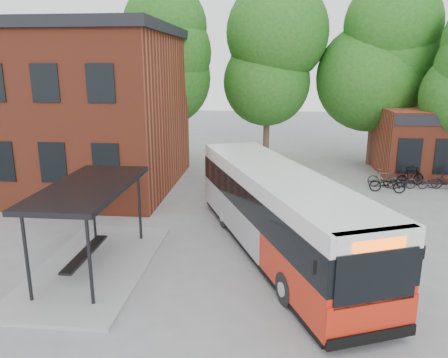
# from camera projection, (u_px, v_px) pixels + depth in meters

# --- Properties ---
(ground) EXTENTS (100.00, 100.00, 0.00)m
(ground) POSITION_uv_depth(u_px,v_px,m) (232.00, 261.00, 15.03)
(ground) COLOR slate
(station_building) EXTENTS (18.40, 10.40, 8.50)m
(station_building) POSITION_uv_depth(u_px,v_px,m) (10.00, 108.00, 23.88)
(station_building) COLOR maroon
(station_building) RESTS_ON ground
(bus_shelter) EXTENTS (3.60, 7.00, 2.90)m
(bus_shelter) POSITION_uv_depth(u_px,v_px,m) (92.00, 227.00, 14.14)
(bus_shelter) COLOR black
(bus_shelter) RESTS_ON ground
(bike_rail) EXTENTS (5.20, 0.10, 0.38)m
(bike_rail) POSITION_uv_depth(u_px,v_px,m) (417.00, 185.00, 23.70)
(bike_rail) COLOR black
(bike_rail) RESTS_ON ground
(tree_0) EXTENTS (7.92, 7.92, 11.00)m
(tree_0) POSITION_uv_depth(u_px,v_px,m) (164.00, 80.00, 29.61)
(tree_0) COLOR #1E5616
(tree_0) RESTS_ON ground
(tree_1) EXTENTS (7.92, 7.92, 10.40)m
(tree_1) POSITION_uv_depth(u_px,v_px,m) (267.00, 85.00, 29.97)
(tree_1) COLOR #1E5616
(tree_1) RESTS_ON ground
(tree_2) EXTENTS (7.92, 7.92, 11.00)m
(tree_2) POSITION_uv_depth(u_px,v_px,m) (376.00, 81.00, 28.25)
(tree_2) COLOR #1E5616
(tree_2) RESTS_ON ground
(city_bus) EXTENTS (6.65, 11.87, 2.99)m
(city_bus) POSITION_uv_depth(u_px,v_px,m) (277.00, 213.00, 15.36)
(city_bus) COLOR red
(city_bus) RESTS_ON ground
(bicycle_0) EXTENTS (1.89, 0.97, 0.95)m
(bicycle_0) POSITION_uv_depth(u_px,v_px,m) (387.00, 184.00, 22.94)
(bicycle_0) COLOR black
(bicycle_0) RESTS_ON ground
(bicycle_1) EXTENTS (1.75, 1.16, 1.02)m
(bicycle_1) POSITION_uv_depth(u_px,v_px,m) (383.00, 179.00, 23.74)
(bicycle_1) COLOR #3A3732
(bicycle_1) RESTS_ON ground
(bicycle_2) EXTENTS (1.76, 0.74, 0.90)m
(bicycle_2) POSITION_uv_depth(u_px,v_px,m) (400.00, 180.00, 23.70)
(bicycle_2) COLOR #22222A
(bicycle_2) RESTS_ON ground
(bicycle_3) EXTENTS (1.90, 1.24, 1.11)m
(bicycle_3) POSITION_uv_depth(u_px,v_px,m) (410.00, 177.00, 24.04)
(bicycle_3) COLOR black
(bicycle_3) RESTS_ON ground
(bicycle_4) EXTENTS (1.63, 0.83, 0.82)m
(bicycle_4) POSITION_uv_depth(u_px,v_px,m) (413.00, 181.00, 23.71)
(bicycle_4) COLOR black
(bicycle_4) RESTS_ON ground
(bicycle_5) EXTENTS (1.59, 0.54, 0.94)m
(bicycle_5) POSITION_uv_depth(u_px,v_px,m) (446.00, 181.00, 23.52)
(bicycle_5) COLOR black
(bicycle_5) RESTS_ON ground
(bicycle_6) EXTENTS (1.68, 0.92, 0.84)m
(bicycle_6) POSITION_uv_depth(u_px,v_px,m) (444.00, 182.00, 23.53)
(bicycle_6) COLOR black
(bicycle_6) RESTS_ON ground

